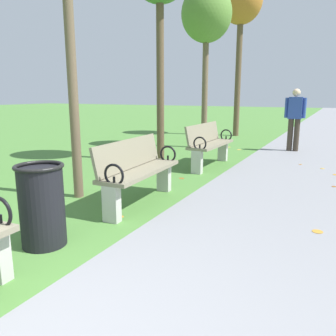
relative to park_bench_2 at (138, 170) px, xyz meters
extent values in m
cube|color=gray|center=(1.76, 14.96, -0.48)|extent=(2.52, 44.00, 0.02)
torus|color=black|center=(0.09, -2.22, 0.10)|extent=(0.27, 0.04, 0.27)
cylinder|color=black|center=(0.09, -2.22, 0.02)|extent=(0.03, 0.03, 0.12)
cube|color=gray|center=(0.05, 0.00, -0.01)|extent=(0.51, 1.62, 0.05)
cube|color=gray|center=(-0.14, -0.01, 0.21)|extent=(0.19, 1.60, 0.40)
cube|color=#B7B5AD|center=(0.09, -0.74, -0.26)|extent=(0.21, 0.13, 0.45)
cube|color=#B7B5AD|center=(0.02, 0.74, -0.26)|extent=(0.21, 0.13, 0.45)
torus|color=black|center=(0.15, -0.75, 0.10)|extent=(0.27, 0.04, 0.27)
cylinder|color=black|center=(0.15, -0.75, 0.02)|extent=(0.03, 0.03, 0.12)
torus|color=black|center=(0.08, 0.76, 0.10)|extent=(0.27, 0.04, 0.27)
cylinder|color=black|center=(0.08, 0.76, 0.02)|extent=(0.03, 0.03, 0.12)
cube|color=gray|center=(0.05, 2.83, -0.01)|extent=(0.48, 1.61, 0.05)
cube|color=gray|center=(-0.14, 2.83, 0.21)|extent=(0.16, 1.60, 0.40)
cube|color=#B7B5AD|center=(0.04, 2.09, -0.26)|extent=(0.20, 0.12, 0.45)
cube|color=#B7B5AD|center=(0.07, 3.57, -0.26)|extent=(0.20, 0.12, 0.45)
torus|color=black|center=(0.09, 2.07, 0.10)|extent=(0.27, 0.04, 0.27)
cylinder|color=black|center=(0.09, 2.07, 0.02)|extent=(0.03, 0.03, 0.12)
torus|color=black|center=(0.13, 3.58, 0.10)|extent=(0.27, 0.04, 0.27)
cylinder|color=black|center=(0.13, 3.58, 0.02)|extent=(0.03, 0.03, 0.12)
cylinder|color=brown|center=(-0.97, -0.12, 1.35)|extent=(0.14, 0.14, 3.66)
cylinder|color=brown|center=(-1.16, 2.84, 1.32)|extent=(0.16, 0.16, 3.60)
cylinder|color=brown|center=(-1.03, 5.21, 1.07)|extent=(0.16, 0.16, 3.11)
ellipsoid|color=#5B8438|center=(-1.03, 5.21, 3.10)|extent=(1.34, 1.34, 1.48)
cylinder|color=brown|center=(-1.00, 8.41, 1.57)|extent=(0.21, 0.21, 4.12)
ellipsoid|color=#B26B28|center=(-1.00, 8.41, 4.14)|extent=(1.44, 1.44, 1.59)
cylinder|color=#3D3328|center=(1.25, 5.64, -0.04)|extent=(0.14, 0.14, 0.85)
cylinder|color=#3D3328|center=(1.41, 5.65, -0.04)|extent=(0.14, 0.14, 0.85)
cube|color=#2D4799|center=(1.33, 5.64, 0.66)|extent=(0.35, 0.23, 0.56)
sphere|color=beige|center=(1.33, 5.64, 1.05)|extent=(0.20, 0.20, 0.20)
cylinder|color=#2D4799|center=(1.11, 5.64, 0.66)|extent=(0.09, 0.09, 0.52)
cylinder|color=#2D4799|center=(1.55, 5.65, 0.66)|extent=(0.09, 0.09, 0.52)
cylinder|color=black|center=(-0.15, -1.58, -0.09)|extent=(0.44, 0.44, 0.80)
torus|color=black|center=(-0.15, -1.58, 0.33)|extent=(0.48, 0.48, 0.04)
cylinder|color=#93511E|center=(-0.06, 1.60, -0.48)|extent=(0.12, 0.12, 0.00)
cylinder|color=gold|center=(2.19, 3.57, -0.46)|extent=(0.10, 0.10, 0.00)
cylinder|color=#BC842D|center=(-1.51, 2.87, -0.48)|extent=(0.14, 0.14, 0.00)
cylinder|color=gold|center=(-0.40, 5.61, -0.48)|extent=(0.13, 0.13, 0.00)
cylinder|color=#BC842D|center=(2.44, 3.09, -0.46)|extent=(0.16, 0.16, 0.00)
cylinder|color=#BC842D|center=(-0.78, 1.31, -0.48)|extent=(0.06, 0.06, 0.00)
cylinder|color=#93511E|center=(2.44, 2.15, -0.46)|extent=(0.08, 0.08, 0.00)
cylinder|color=#AD6B23|center=(1.74, 3.80, -0.46)|extent=(0.08, 0.08, 0.00)
cylinder|color=#BC842D|center=(0.08, -0.56, -0.48)|extent=(0.10, 0.10, 0.00)
cylinder|color=#BC842D|center=(2.33, -0.01, -0.46)|extent=(0.16, 0.16, 0.00)
cylinder|color=gold|center=(-0.01, 5.28, -0.48)|extent=(0.14, 0.14, 0.00)
camera|label=1|loc=(2.45, -3.91, 1.03)|focal=36.58mm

